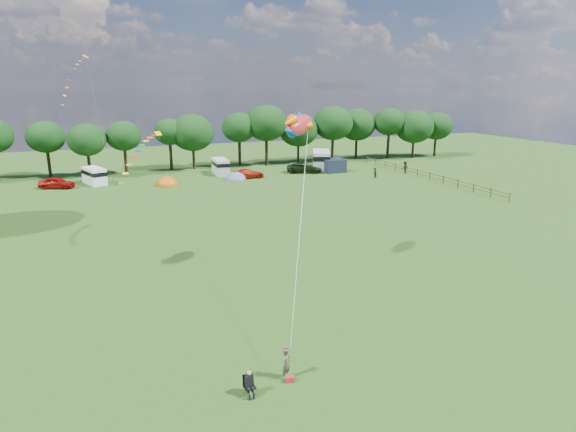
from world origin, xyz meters
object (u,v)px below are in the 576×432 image
object	(u,v)px
car_c	(248,174)
tent_orange	(167,185)
campervan_c	(220,166)
campervan_d	(321,160)
fish_kite	(297,125)
camp_chair	(249,380)
car_d	(304,168)
walker_b	(405,167)
kite_flyer	(286,364)
walker_a	(375,173)
car_a	(57,183)
tent_greyblue	(235,180)
campervan_b	(94,175)

from	to	relation	value
car_c	tent_orange	distance (m)	12.10
campervan_c	tent_orange	size ratio (longest dim) A/B	1.42
car_c	campervan_d	distance (m)	13.83
tent_orange	fish_kite	world-z (taller)	fish_kite
camp_chair	car_d	bearing A→B (deg)	60.48
tent_orange	walker_b	size ratio (longest dim) A/B	1.83
kite_flyer	fish_kite	distance (m)	17.32
kite_flyer	walker_a	world-z (taller)	walker_a
car_c	campervan_c	distance (m)	5.94
campervan_d	tent_orange	bearing A→B (deg)	122.78
walker_b	car_d	bearing A→B (deg)	-37.96
campervan_d	campervan_c	bearing A→B (deg)	106.72
car_a	walker_b	bearing A→B (deg)	-77.79
car_d	camp_chair	size ratio (longest dim) A/B	4.56
tent_orange	tent_greyblue	size ratio (longest dim) A/B	0.97
car_a	walker_b	distance (m)	50.93
camp_chair	campervan_b	bearing A→B (deg)	92.79
car_c	camp_chair	xyz separation A→B (m)	(-14.98, -50.18, 0.04)
walker_a	car_a	bearing A→B (deg)	-36.36
walker_a	walker_b	world-z (taller)	walker_b
campervan_d	kite_flyer	world-z (taller)	campervan_d
car_a	tent_greyblue	xyz separation A→B (m)	(23.93, -2.83, -0.76)
campervan_c	car_a	bearing A→B (deg)	99.12
car_a	campervan_c	size ratio (longest dim) A/B	0.96
car_d	kite_flyer	distance (m)	55.73
campervan_c	camp_chair	xyz separation A→B (m)	(-12.02, -55.29, -0.54)
car_d	campervan_d	size ratio (longest dim) A/B	0.82
campervan_b	kite_flyer	world-z (taller)	campervan_b
campervan_b	tent_greyblue	size ratio (longest dim) A/B	1.44
car_d	fish_kite	bearing A→B (deg)	178.79
car_c	walker_b	bearing A→B (deg)	-104.94
car_c	car_d	distance (m)	9.76
tent_orange	fish_kite	bearing A→B (deg)	-82.22
kite_flyer	camp_chair	world-z (taller)	kite_flyer
tent_greyblue	walker_b	xyz separation A→B (m)	(26.53, -4.09, 0.92)
campervan_c	tent_greyblue	xyz separation A→B (m)	(0.79, -5.79, -1.25)
car_a	car_c	xyz separation A→B (m)	(26.09, -2.15, -0.09)
campervan_b	tent_orange	size ratio (longest dim) A/B	1.48
kite_flyer	walker_b	xyz separation A→B (m)	(37.33, 44.80, 0.19)
car_a	campervan_b	bearing A→B (deg)	-53.14
camp_chair	walker_b	bearing A→B (deg)	45.13
car_d	walker_b	distance (m)	15.93
kite_flyer	walker_b	distance (m)	58.32
car_c	car_d	world-z (taller)	car_d
kite_flyer	camp_chair	xyz separation A→B (m)	(-2.02, -0.61, -0.02)
tent_orange	kite_flyer	size ratio (longest dim) A/B	2.29
campervan_b	walker_a	world-z (taller)	campervan_b
campervan_c	fish_kite	bearing A→B (deg)	176.07
car_a	fish_kite	world-z (taller)	fish_kite
walker_b	campervan_c	bearing A→B (deg)	-35.22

